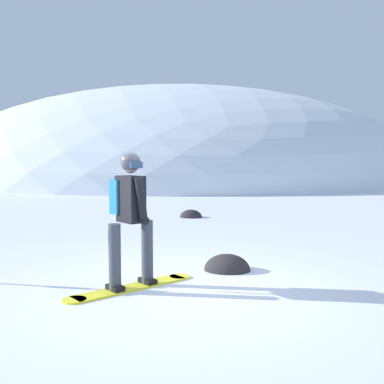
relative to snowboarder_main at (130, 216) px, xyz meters
The scene contains 5 objects.
ground_plane 1.08m from the snowboarder_main, ahead, with size 300.00×300.00×0.00m, color white.
ridge_peak_main 29.85m from the snowboarder_main, 99.11° to the left, with size 36.19×32.57×13.90m.
snowboarder_main is the anchor object (origin of this frame).
rock_dark 6.88m from the snowboarder_main, 92.10° to the left, with size 0.62×0.52×0.43m.
rock_mid 1.82m from the snowboarder_main, 43.10° to the left, with size 0.68×0.58×0.47m.
Camera 1 is at (1.02, -5.47, 1.64)m, focal length 41.90 mm.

